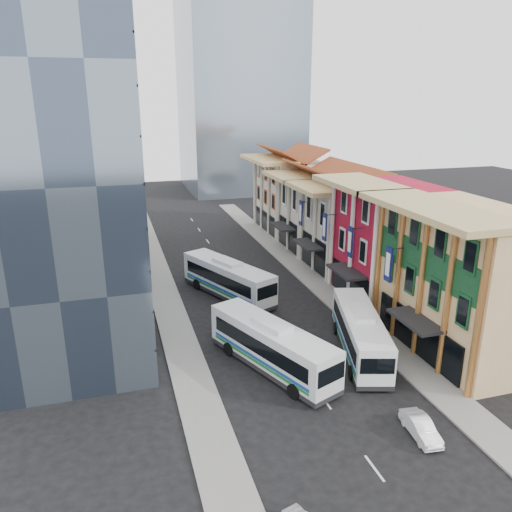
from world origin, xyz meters
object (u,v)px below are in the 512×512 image
object	(u,v)px
bus_left_far	(228,278)
bus_left_near	(272,345)
shophouse_tan	(466,281)
sedan_right	(421,428)
office_tower	(61,163)
bus_right	(360,332)

from	to	relation	value
bus_left_far	bus_left_near	bearing A→B (deg)	-114.70
shophouse_tan	bus_left_far	bearing A→B (deg)	133.81
bus_left_far	sedan_right	world-z (taller)	bus_left_far
sedan_right	bus_left_near	bearing A→B (deg)	126.94
office_tower	sedan_right	xyz separation A→B (m)	(21.20, -23.22, -14.41)
bus_left_near	bus_left_far	size ratio (longest dim) A/B	0.99
office_tower	bus_right	size ratio (longest dim) A/B	2.48
bus_left_near	sedan_right	world-z (taller)	bus_left_near
bus_left_near	sedan_right	xyz separation A→B (m)	(6.41, -10.42, -1.43)
bus_left_near	sedan_right	distance (m)	12.32
shophouse_tan	bus_left_near	world-z (taller)	shophouse_tan
bus_left_far	shophouse_tan	bearing A→B (deg)	-70.10
bus_right	shophouse_tan	bearing A→B (deg)	7.20
bus_right	sedan_right	xyz separation A→B (m)	(-1.30, -10.61, -1.34)
bus_left_far	bus_right	distance (m)	17.02
office_tower	sedan_right	distance (m)	34.58
sedan_right	office_tower	bearing A→B (deg)	137.74
bus_right	bus_left_near	bearing A→B (deg)	-162.07
bus_left_near	bus_left_far	distance (m)	15.47
office_tower	bus_left_far	distance (m)	20.01
bus_left_far	sedan_right	size ratio (longest dim) A/B	3.52
bus_left_near	bus_right	distance (m)	7.72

